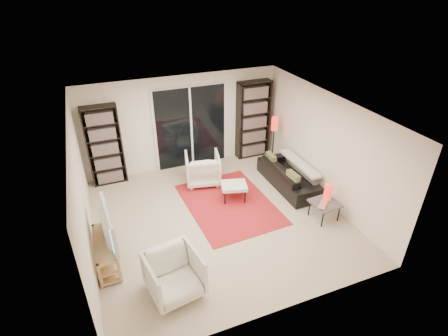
{
  "coord_description": "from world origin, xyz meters",
  "views": [
    {
      "loc": [
        -2.05,
        -5.51,
        4.6
      ],
      "look_at": [
        0.25,
        0.3,
        1.0
      ],
      "focal_mm": 28.0,
      "sensor_mm": 36.0,
      "label": 1
    }
  ],
  "objects": [
    {
      "name": "floor",
      "position": [
        0.0,
        0.0,
        0.0
      ],
      "size": [
        5.0,
        5.0,
        0.0
      ],
      "primitive_type": "plane",
      "color": "beige",
      "rests_on": "ground"
    },
    {
      "name": "wall_back",
      "position": [
        0.0,
        2.5,
        1.2
      ],
      "size": [
        5.0,
        0.02,
        2.4
      ],
      "primitive_type": "cube",
      "color": "white",
      "rests_on": "ground"
    },
    {
      "name": "wall_front",
      "position": [
        0.0,
        -2.5,
        1.2
      ],
      "size": [
        5.0,
        0.02,
        2.4
      ],
      "primitive_type": "cube",
      "color": "white",
      "rests_on": "ground"
    },
    {
      "name": "wall_left",
      "position": [
        -2.5,
        0.0,
        1.2
      ],
      "size": [
        0.02,
        5.0,
        2.4
      ],
      "primitive_type": "cube",
      "color": "white",
      "rests_on": "ground"
    },
    {
      "name": "wall_right",
      "position": [
        2.5,
        0.0,
        1.2
      ],
      "size": [
        0.02,
        5.0,
        2.4
      ],
      "primitive_type": "cube",
      "color": "white",
      "rests_on": "ground"
    },
    {
      "name": "ceiling",
      "position": [
        0.0,
        0.0,
        2.4
      ],
      "size": [
        5.0,
        5.0,
        0.02
      ],
      "primitive_type": "cube",
      "color": "white",
      "rests_on": "wall_back"
    },
    {
      "name": "sliding_door",
      "position": [
        0.2,
        2.46,
        1.05
      ],
      "size": [
        1.92,
        0.08,
        2.16
      ],
      "color": "white",
      "rests_on": "ground"
    },
    {
      "name": "bookshelf_left",
      "position": [
        -1.95,
        2.33,
        0.98
      ],
      "size": [
        0.8,
        0.3,
        1.95
      ],
      "color": "black",
      "rests_on": "ground"
    },
    {
      "name": "bookshelf_right",
      "position": [
        1.9,
        2.33,
        1.05
      ],
      "size": [
        0.9,
        0.3,
        2.1
      ],
      "color": "black",
      "rests_on": "ground"
    },
    {
      "name": "tv_stand",
      "position": [
        -2.29,
        -0.49,
        0.26
      ],
      "size": [
        0.36,
        1.13,
        0.5
      ],
      "color": "#DEAB72",
      "rests_on": "floor"
    },
    {
      "name": "tv",
      "position": [
        -2.27,
        -0.49,
        0.83
      ],
      "size": [
        0.23,
        1.14,
        0.65
      ],
      "primitive_type": "imported",
      "rotation": [
        0.0,
        0.0,
        1.64
      ],
      "color": "black",
      "rests_on": "tv_stand"
    },
    {
      "name": "rug",
      "position": [
        0.4,
        0.37,
        0.01
      ],
      "size": [
        1.91,
        2.5,
        0.01
      ],
      "primitive_type": "cube",
      "rotation": [
        0.0,
        0.0,
        0.05
      ],
      "color": "#AE1C22",
      "rests_on": "floor"
    },
    {
      "name": "sofa",
      "position": [
        2.01,
        0.56,
        0.27
      ],
      "size": [
        0.75,
        1.88,
        0.55
      ],
      "primitive_type": "imported",
      "rotation": [
        0.0,
        0.0,
        1.58
      ],
      "color": "black",
      "rests_on": "floor"
    },
    {
      "name": "armchair_back",
      "position": [
        0.16,
        1.48,
        0.37
      ],
      "size": [
        0.96,
        0.98,
        0.75
      ],
      "primitive_type": "imported",
      "rotation": [
        0.0,
        0.0,
        2.92
      ],
      "color": "silver",
      "rests_on": "floor"
    },
    {
      "name": "armchair_front",
      "position": [
        -1.34,
        -1.55,
        0.38
      ],
      "size": [
        0.93,
        0.95,
        0.75
      ],
      "primitive_type": "imported",
      "rotation": [
        0.0,
        0.0,
        0.16
      ],
      "color": "silver",
      "rests_on": "floor"
    },
    {
      "name": "ottoman",
      "position": [
        0.57,
        0.51,
        0.35
      ],
      "size": [
        0.66,
        0.59,
        0.4
      ],
      "color": "silver",
      "rests_on": "floor"
    },
    {
      "name": "side_table",
      "position": [
        2.05,
        -0.82,
        0.36
      ],
      "size": [
        0.57,
        0.57,
        0.4
      ],
      "color": "#4C4B50",
      "rests_on": "floor"
    },
    {
      "name": "laptop",
      "position": [
        1.98,
        -0.93,
        0.41
      ],
      "size": [
        0.42,
        0.4,
        0.03
      ],
      "primitive_type": "imported",
      "rotation": [
        0.0,
        0.0,
        0.71
      ],
      "color": "silver",
      "rests_on": "side_table"
    },
    {
      "name": "table_lamp",
      "position": [
        2.15,
        -0.73,
        0.58
      ],
      "size": [
        0.16,
        0.16,
        0.36
      ],
      "primitive_type": "cylinder",
      "color": "red",
      "rests_on": "side_table"
    },
    {
      "name": "floor_lamp",
      "position": [
        2.23,
        1.75,
        0.98
      ],
      "size": [
        0.19,
        0.19,
        1.29
      ],
      "color": "black",
      "rests_on": "floor"
    }
  ]
}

